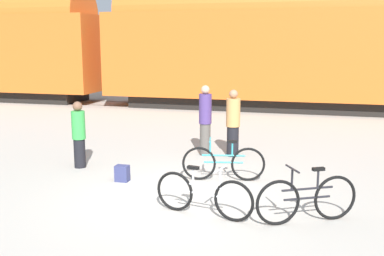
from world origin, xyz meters
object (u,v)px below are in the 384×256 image
at_px(bicycle_silver, 203,195).
at_px(backpack, 122,173).
at_px(freight_train, 261,41).
at_px(person_in_green, 79,134).
at_px(bicycle_teal, 223,163).
at_px(person_in_purple, 205,120).
at_px(person_in_tan, 233,123).
at_px(bicycle_black, 307,199).

height_order(bicycle_silver, backpack, bicycle_silver).
xyz_separation_m(freight_train, bicycle_silver, (0.59, -12.80, -2.58)).
bearing_deg(person_in_green, bicycle_teal, -150.71).
bearing_deg(freight_train, person_in_purple, -92.35).
bearing_deg(backpack, person_in_tan, 56.04).
distance_m(freight_train, person_in_green, 11.22).
distance_m(person_in_green, backpack, 1.70).
bearing_deg(bicycle_teal, bicycle_black, -47.37).
bearing_deg(backpack, bicycle_silver, -34.24).
relative_size(bicycle_black, person_in_purple, 0.86).
xyz_separation_m(freight_train, bicycle_black, (2.26, -12.64, -2.55)).
relative_size(freight_train, person_in_green, 27.64).
distance_m(bicycle_teal, person_in_tan, 2.21).
height_order(freight_train, backpack, freight_train).
xyz_separation_m(person_in_green, backpack, (1.40, -0.75, -0.61)).
distance_m(freight_train, bicycle_silver, 13.07).
bearing_deg(person_in_green, bicycle_silver, 179.62).
height_order(bicycle_silver, person_in_tan, person_in_tan).
bearing_deg(backpack, bicycle_teal, 16.74).
height_order(bicycle_black, person_in_green, person_in_green).
distance_m(bicycle_silver, backpack, 2.55).
distance_m(freight_train, bicycle_black, 13.09).
relative_size(bicycle_black, backpack, 4.60).
xyz_separation_m(bicycle_silver, person_in_green, (-3.50, 2.18, 0.41)).
relative_size(bicycle_teal, person_in_tan, 1.01).
distance_m(bicycle_silver, person_in_tan, 4.22).
distance_m(bicycle_teal, person_in_purple, 2.30).
height_order(bicycle_silver, person_in_purple, person_in_purple).
relative_size(bicycle_silver, backpack, 5.17).
xyz_separation_m(bicycle_teal, person_in_tan, (-0.18, 2.15, 0.48)).
bearing_deg(bicycle_teal, backpack, -163.26).
height_order(person_in_green, person_in_tan, person_in_tan).
distance_m(freight_train, bicycle_teal, 11.07).
bearing_deg(person_in_tan, person_in_green, -3.98).
bearing_deg(bicycle_silver, bicycle_black, 5.39).
bearing_deg(backpack, freight_train, 82.43).
bearing_deg(freight_train, person_in_green, -105.30).
distance_m(person_in_tan, backpack, 3.40).
bearing_deg(person_in_tan, person_in_purple, -27.80).
xyz_separation_m(person_in_purple, backpack, (-1.15, -2.66, -0.75)).
relative_size(bicycle_silver, person_in_green, 1.13).
xyz_separation_m(bicycle_teal, backpack, (-2.04, -0.61, -0.21)).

